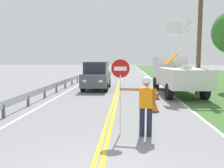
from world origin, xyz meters
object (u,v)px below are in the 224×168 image
at_px(oncoming_suv_nearest, 97,75).
at_px(traffic_cone_tail, 148,88).
at_px(utility_pole_near, 200,32).
at_px(traffic_cone_lead, 154,104).
at_px(utility_bucket_truck, 176,73).
at_px(stop_sign_paddle, 120,80).
at_px(flagger_worker, 146,102).
at_px(traffic_cone_mid, 156,93).

bearing_deg(oncoming_suv_nearest, traffic_cone_tail, -21.02).
distance_m(utility_pole_near, traffic_cone_lead, 7.27).
distance_m(utility_bucket_truck, oncoming_suv_nearest, 5.86).
relative_size(stop_sign_paddle, utility_pole_near, 0.30).
bearing_deg(traffic_cone_tail, stop_sign_paddle, -100.48).
xyz_separation_m(utility_pole_near, traffic_cone_lead, (-3.44, -5.21, -3.72)).
relative_size(flagger_worker, oncoming_suv_nearest, 0.40).
distance_m(stop_sign_paddle, traffic_cone_tail, 9.31).
height_order(flagger_worker, utility_bucket_truck, utility_bucket_truck).
distance_m(flagger_worker, utility_bucket_truck, 9.45).
height_order(stop_sign_paddle, traffic_cone_mid, stop_sign_paddle).
relative_size(traffic_cone_lead, traffic_cone_tail, 1.00).
xyz_separation_m(traffic_cone_lead, traffic_cone_tail, (0.24, 5.84, 0.00)).
xyz_separation_m(stop_sign_paddle, utility_pole_near, (4.88, 8.42, 2.35)).
distance_m(stop_sign_paddle, utility_pole_near, 10.01).
distance_m(stop_sign_paddle, oncoming_suv_nearest, 10.72).
xyz_separation_m(utility_pole_near, traffic_cone_tail, (-3.20, 0.63, -3.72)).
xyz_separation_m(stop_sign_paddle, traffic_cone_mid, (1.92, 6.38, -1.37)).
xyz_separation_m(flagger_worker, traffic_cone_tail, (0.91, 9.14, -0.71)).
relative_size(utility_pole_near, traffic_cone_tail, 11.08).
xyz_separation_m(flagger_worker, traffic_cone_mid, (1.16, 6.47, -0.71)).
bearing_deg(stop_sign_paddle, traffic_cone_lead, 65.86).
bearing_deg(oncoming_suv_nearest, utility_bucket_truck, -15.57).
bearing_deg(traffic_cone_lead, oncoming_suv_nearest, 115.75).
relative_size(utility_bucket_truck, traffic_cone_tail, 9.86).
relative_size(stop_sign_paddle, traffic_cone_mid, 3.33).
height_order(traffic_cone_lead, traffic_cone_tail, same).
relative_size(stop_sign_paddle, utility_bucket_truck, 0.34).
height_order(flagger_worker, traffic_cone_lead, flagger_worker).
bearing_deg(stop_sign_paddle, oncoming_suv_nearest, 101.20).
relative_size(traffic_cone_lead, traffic_cone_mid, 1.00).
height_order(traffic_cone_lead, traffic_cone_mid, same).
relative_size(stop_sign_paddle, oncoming_suv_nearest, 0.50).
relative_size(utility_bucket_truck, utility_pole_near, 0.89).
bearing_deg(utility_pole_near, flagger_worker, -115.80).
relative_size(flagger_worker, utility_bucket_truck, 0.26).
distance_m(utility_pole_near, traffic_cone_tail, 4.95).
xyz_separation_m(oncoming_suv_nearest, utility_pole_near, (6.95, -2.07, 3.00)).
distance_m(flagger_worker, traffic_cone_lead, 3.44).
bearing_deg(traffic_cone_mid, oncoming_suv_nearest, 134.17).
xyz_separation_m(traffic_cone_mid, traffic_cone_tail, (-0.24, 2.67, 0.00)).
bearing_deg(traffic_cone_lead, traffic_cone_tail, 87.67).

